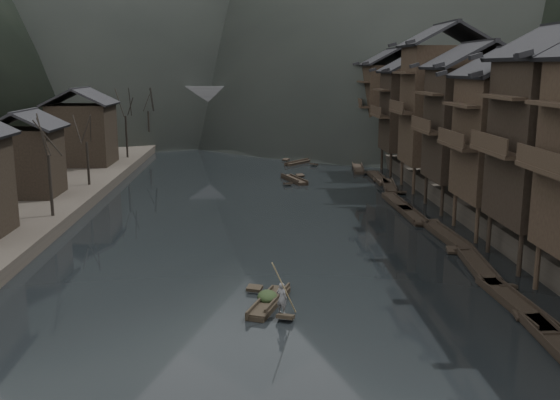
{
  "coord_description": "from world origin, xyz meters",
  "views": [
    {
      "loc": [
        -1.18,
        -30.16,
        11.83
      ],
      "look_at": [
        0.81,
        13.67,
        2.5
      ],
      "focal_mm": 40.0,
      "sensor_mm": 36.0,
      "label": 1
    }
  ],
  "objects": [
    {
      "name": "bamboo_pole",
      "position": [
        0.39,
        -1.9,
        3.75
      ],
      "size": [
        1.46,
        1.73,
        3.5
      ],
      "primitive_type": "cylinder",
      "rotation": [
        0.56,
        0.0,
        -0.7
      ],
      "color": "#8C7A51",
      "rests_on": "boatman"
    },
    {
      "name": "midriver_boats",
      "position": [
        4.04,
        41.23,
        0.2
      ],
      "size": [
        5.01,
        17.94,
        0.44
      ],
      "color": "black",
      "rests_on": "water"
    },
    {
      "name": "hero_sampan",
      "position": [
        -0.39,
        -0.33,
        0.2
      ],
      "size": [
        2.42,
        4.76,
        0.43
      ],
      "color": "black",
      "rests_on": "water"
    },
    {
      "name": "boatman",
      "position": [
        0.19,
        -1.9,
        1.22
      ],
      "size": [
        0.68,
        0.64,
        1.57
      ],
      "primitive_type": "imported",
      "rotation": [
        0.0,
        0.0,
        2.49
      ],
      "color": "#5B5B5D",
      "rests_on": "hero_sampan"
    },
    {
      "name": "cargo_heap",
      "position": [
        -0.46,
        -0.12,
        0.75
      ],
      "size": [
        1.05,
        1.38,
        0.63
      ],
      "primitive_type": "ellipsoid",
      "color": "black",
      "rests_on": "hero_sampan"
    },
    {
      "name": "stone_bridge",
      "position": [
        -0.0,
        72.0,
        5.11
      ],
      "size": [
        40.0,
        6.0,
        9.0
      ],
      "color": "#4C4C4F",
      "rests_on": "ground"
    },
    {
      "name": "moored_sampans",
      "position": [
        12.1,
        21.01,
        0.2
      ],
      "size": [
        3.33,
        61.55,
        0.47
      ],
      "color": "black",
      "rests_on": "water"
    },
    {
      "name": "water",
      "position": [
        0.0,
        0.0,
        0.0
      ],
      "size": [
        300.0,
        300.0,
        0.0
      ],
      "primitive_type": "plane",
      "color": "black",
      "rests_on": "ground"
    },
    {
      "name": "bare_trees",
      "position": [
        -17.0,
        27.98,
        6.1
      ],
      "size": [
        3.64,
        73.19,
        7.29
      ],
      "color": "black",
      "rests_on": "left_bank"
    },
    {
      "name": "left_houses",
      "position": [
        -20.5,
        20.12,
        5.66
      ],
      "size": [
        8.1,
        53.2,
        8.73
      ],
      "color": "black",
      "rests_on": "left_bank"
    },
    {
      "name": "stilt_houses",
      "position": [
        17.28,
        19.55,
        8.96
      ],
      "size": [
        9.0,
        67.6,
        16.25
      ],
      "color": "black",
      "rests_on": "ground"
    }
  ]
}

